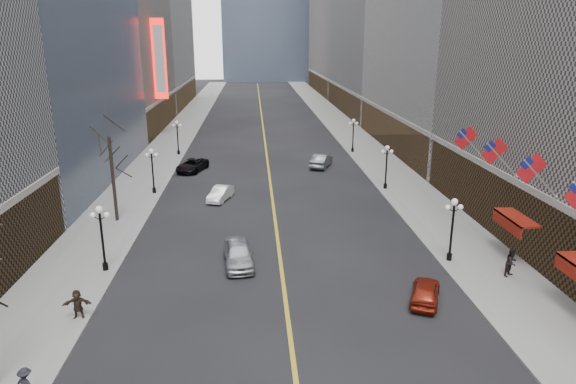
{
  "coord_description": "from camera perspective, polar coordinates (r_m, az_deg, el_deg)",
  "views": [
    {
      "loc": [
        -1.72,
        -2.21,
        15.04
      ],
      "look_at": [
        -0.34,
        18.02,
        8.96
      ],
      "focal_mm": 32.0,
      "sensor_mm": 36.0,
      "label": 1
    }
  ],
  "objects": [
    {
      "name": "flag_5",
      "position": [
        43.45,
        19.35,
        5.47
      ],
      "size": [
        2.87,
        0.12,
        2.87
      ],
      "color": "#B2B2B7",
      "rests_on": "ground"
    },
    {
      "name": "car_nb_far",
      "position": [
        61.53,
        -10.6,
        2.95
      ],
      "size": [
        3.9,
        5.71,
        1.45
      ],
      "primitive_type": "imported",
      "rotation": [
        0.0,
        0.0,
        -0.31
      ],
      "color": "black",
      "rests_on": "ground"
    },
    {
      "name": "streetlamp_east_3",
      "position": [
        70.59,
        7.26,
        6.66
      ],
      "size": [
        1.26,
        0.44,
        4.52
      ],
      "color": "black",
      "rests_on": "sidewalk_east"
    },
    {
      "name": "sidewalk_west",
      "position": [
        74.76,
        -13.31,
        4.69
      ],
      "size": [
        6.0,
        230.0,
        0.15
      ],
      "primitive_type": "cube",
      "color": "gray",
      "rests_on": "ground"
    },
    {
      "name": "theatre_marquee",
      "position": [
        83.48,
        -14.09,
        14.12
      ],
      "size": [
        2.0,
        0.55,
        12.0
      ],
      "color": "red",
      "rests_on": "ground"
    },
    {
      "name": "ped_east_walk",
      "position": [
        36.61,
        23.6,
        -7.19
      ],
      "size": [
        1.04,
        0.91,
        1.89
      ],
      "primitive_type": "imported",
      "rotation": [
        0.0,
        0.0,
        0.56
      ],
      "color": "black",
      "rests_on": "sidewalk_east"
    },
    {
      "name": "streetlamp_west_1",
      "position": [
        35.87,
        -20.01,
        -4.15
      ],
      "size": [
        1.26,
        0.44,
        4.52
      ],
      "color": "black",
      "rests_on": "sidewalk_west"
    },
    {
      "name": "streetlamp_west_2",
      "position": [
        52.63,
        -14.84,
        2.79
      ],
      "size": [
        1.26,
        0.44,
        4.52
      ],
      "color": "black",
      "rests_on": "sidewalk_west"
    },
    {
      "name": "flag_3",
      "position": [
        34.69,
        25.65,
        2.11
      ],
      "size": [
        2.87,
        0.12,
        2.87
      ],
      "color": "#B2B2B7",
      "rests_on": "ground"
    },
    {
      "name": "streetlamp_east_1",
      "position": [
        36.99,
        17.82,
        -3.31
      ],
      "size": [
        1.26,
        0.44,
        4.52
      ],
      "color": "black",
      "rests_on": "sidewalk_east"
    },
    {
      "name": "lane_line",
      "position": [
        83.59,
        -2.67,
        6.31
      ],
      "size": [
        0.25,
        200.0,
        0.02
      ],
      "primitive_type": "cube",
      "color": "gold",
      "rests_on": "ground"
    },
    {
      "name": "sidewalk_east",
      "position": [
        75.41,
        8.25,
        5.07
      ],
      "size": [
        6.0,
        230.0,
        0.15
      ],
      "primitive_type": "cube",
      "color": "gray",
      "rests_on": "ground"
    },
    {
      "name": "ped_west_far",
      "position": [
        31.22,
        -22.35,
        -11.43
      ],
      "size": [
        1.58,
        0.56,
        1.67
      ],
      "primitive_type": "imported",
      "rotation": [
        0.0,
        0.0,
        0.07
      ],
      "color": "#2D2119",
      "rests_on": "sidewalk_west"
    },
    {
      "name": "streetlamp_west_3",
      "position": [
        70.02,
        -12.19,
        6.33
      ],
      "size": [
        1.26,
        0.44,
        4.52
      ],
      "color": "black",
      "rests_on": "sidewalk_west"
    },
    {
      "name": "car_sb_far",
      "position": [
        62.54,
        3.72,
        3.52
      ],
      "size": [
        3.44,
        5.31,
        1.65
      ],
      "primitive_type": "imported",
      "rotation": [
        0.0,
        0.0,
        2.77
      ],
      "color": "#505658",
      "rests_on": "ground"
    },
    {
      "name": "ped_west_walk",
      "position": [
        25.84,
        -27.11,
        -18.49
      ],
      "size": [
        1.09,
        0.72,
        1.56
      ],
      "primitive_type": "imported",
      "rotation": [
        0.0,
        0.0,
        2.81
      ],
      "color": "black",
      "rests_on": "sidewalk_west"
    },
    {
      "name": "car_nb_near",
      "position": [
        35.7,
        -5.54,
        -6.84
      ],
      "size": [
        2.44,
        5.06,
        1.67
      ],
      "primitive_type": "imported",
      "rotation": [
        0.0,
        0.0,
        0.1
      ],
      "color": "#ABADB3",
      "rests_on": "ground"
    },
    {
      "name": "car_sb_mid",
      "position": [
        32.01,
        15.02,
        -10.6
      ],
      "size": [
        2.98,
        4.28,
        1.35
      ],
      "primitive_type": "imported",
      "rotation": [
        0.0,
        0.0,
        2.75
      ],
      "color": "maroon",
      "rests_on": "ground"
    },
    {
      "name": "awning_c",
      "position": [
        38.71,
        23.79,
        -2.78
      ],
      "size": [
        1.4,
        4.0,
        0.93
      ],
      "color": "maroon",
      "rests_on": "ground"
    },
    {
      "name": "car_nb_mid",
      "position": [
        49.97,
        -7.52,
        -0.18
      ],
      "size": [
        2.58,
        4.28,
        1.33
      ],
      "primitive_type": "imported",
      "rotation": [
        0.0,
        0.0,
        -0.31
      ],
      "color": "white",
      "rests_on": "ground"
    },
    {
      "name": "tree_west_far",
      "position": [
        44.7,
        -19.15,
        4.41
      ],
      "size": [
        3.6,
        3.6,
        7.92
      ],
      "color": "#2D231C",
      "rests_on": "sidewalk_west"
    },
    {
      "name": "flag_4",
      "position": [
        39.0,
        22.15,
        3.98
      ],
      "size": [
        2.87,
        0.12,
        2.87
      ],
      "color": "#B2B2B7",
      "rests_on": "ground"
    },
    {
      "name": "streetlamp_east_2",
      "position": [
        53.4,
        10.9,
        3.25
      ],
      "size": [
        1.26,
        0.44,
        4.52
      ],
      "color": "black",
      "rests_on": "sidewalk_east"
    }
  ]
}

